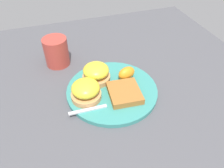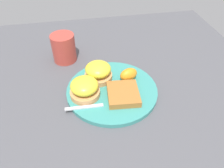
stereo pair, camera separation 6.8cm
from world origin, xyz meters
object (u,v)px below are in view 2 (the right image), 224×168
Objects in this scene: hashbrown_patty at (123,94)px; orange_wedge at (129,75)px; sandwich_benedict_right at (85,88)px; fork at (106,105)px; sandwich_benedict_left at (98,72)px; cup at (64,48)px.

hashbrown_patty is 0.08m from orange_wedge.
sandwich_benedict_right reaches higher than hashbrown_patty.
sandwich_benedict_right is 0.87× the size of hashbrown_patty.
sandwich_benedict_right reaches higher than fork.
fork is at bearing 116.12° from hashbrown_patty.
sandwich_benedict_left reaches higher than hashbrown_patty.
cup is at bearing 33.99° from hashbrown_patty.
fork is at bearing -158.12° from cup.
sandwich_benedict_left is 0.19m from cup.
sandwich_benedict_right is at bearing 107.87° from orange_wedge.
hashbrown_patty is at bearing -147.27° from sandwich_benedict_left.
sandwich_benedict_left is at bearing 2.40° from fork.
sandwich_benedict_right is 0.43× the size of fork.
sandwich_benedict_left and sandwich_benedict_right have the same top height.
fork is 1.76× the size of cup.
sandwich_benedict_left is 0.09m from sandwich_benedict_right.
orange_wedge is 0.50× the size of cup.
sandwich_benedict_right is 0.23m from cup.
orange_wedge is at bearing -104.05° from sandwich_benedict_left.
orange_wedge is (-0.02, -0.10, -0.01)m from sandwich_benedict_left.
orange_wedge is 0.27m from cup.
orange_wedge is 0.29× the size of fork.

